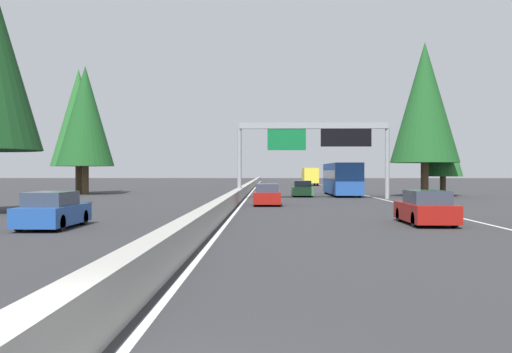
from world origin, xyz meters
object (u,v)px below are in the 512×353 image
sedan_far_left (426,209)px  bus_distant_a (342,178)px  box_truck_mid_right (310,176)px  conifer_left_near (85,116)px  sign_gantry_overhead (315,138)px  sedan_distant_b (267,195)px  oncoming_near (53,211)px  sedan_mid_center (302,189)px  conifer_right_near (425,103)px  conifer_right_mid (443,142)px  conifer_left_mid (79,118)px

sedan_far_left → bus_distant_a: 31.49m
box_truck_mid_right → conifer_left_near: bearing=147.7°
sign_gantry_overhead → bus_distant_a: (7.94, -3.20, -3.37)m
sedan_distant_b → bus_distant_a: bus_distant_a is taller
sign_gantry_overhead → oncoming_near: 28.77m
oncoming_near → box_truck_mid_right: bearing=168.2°
sedan_mid_center → sedan_far_left: bearing=-172.8°
bus_distant_a → conifer_right_near: bearing=-110.9°
box_truck_mid_right → conifer_right_mid: bearing=-167.4°
sign_gantry_overhead → conifer_right_near: size_ratio=0.89×
sign_gantry_overhead → conifer_right_near: (5.17, -10.45, 3.56)m
bus_distant_a → oncoming_near: (-33.40, 15.85, -1.03)m
sign_gantry_overhead → sedan_distant_b: size_ratio=2.88×
conifer_right_near → bus_distant_a: bearing=69.1°
box_truck_mid_right → conifer_right_mid: size_ratio=1.01×
conifer_left_mid → bus_distant_a: bearing=-99.6°
sign_gantry_overhead → sedan_far_left: (-23.53, -2.83, -4.40)m
oncoming_near → conifer_left_near: bearing=-164.6°
bus_distant_a → box_truck_mid_right: 42.63m
conifer_left_near → conifer_left_mid: size_ratio=0.99×
box_truck_mid_right → oncoming_near: bearing=168.2°
sign_gantry_overhead → conifer_right_mid: bearing=-59.5°
sedan_distant_b → bus_distant_a: (17.00, -7.21, 1.03)m
oncoming_near → conifer_right_near: conifer_right_near is taller
oncoming_near → sedan_far_left: bearing=97.1°
box_truck_mid_right → conifer_right_mid: 44.20m
sedan_mid_center → conifer_right_near: bearing=-90.7°
sedan_mid_center → oncoming_near: 32.98m
bus_distant_a → sedan_far_left: bearing=179.3°
sedan_distant_b → conifer_left_near: conifer_left_near is taller
bus_distant_a → conifer_left_near: bearing=85.4°
bus_distant_a → conifer_left_mid: conifer_left_mid is taller
bus_distant_a → conifer_right_near: conifer_right_near is taller
sedan_mid_center → bus_distant_a: bearing=-56.6°
conifer_left_near → conifer_left_mid: (2.53, 1.50, 0.06)m
conifer_right_near → conifer_left_near: (4.81, 32.88, -0.72)m
conifer_right_near → conifer_left_near: bearing=81.7°
sign_gantry_overhead → conifer_left_mid: conifer_left_mid is taller
sedan_distant_b → conifer_left_near: size_ratio=0.34×
sign_gantry_overhead → sedan_distant_b: (-9.07, 4.02, -4.40)m
conifer_right_near → conifer_right_mid: size_ratio=1.69×
conifer_right_near → sedan_far_left: bearing=165.1°
sedan_far_left → sedan_mid_center: 29.07m
box_truck_mid_right → sedan_mid_center: 45.45m
oncoming_near → conifer_left_near: (35.44, 9.77, 7.25)m
box_truck_mid_right → conifer_right_near: (-45.40, -7.24, 7.03)m
oncoming_near → conifer_left_near: 37.47m
box_truck_mid_right → sedan_distant_b: bearing=173.1°
bus_distant_a → conifer_left_mid: 28.22m
sign_gantry_overhead → sedan_distant_b: bearing=156.1°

